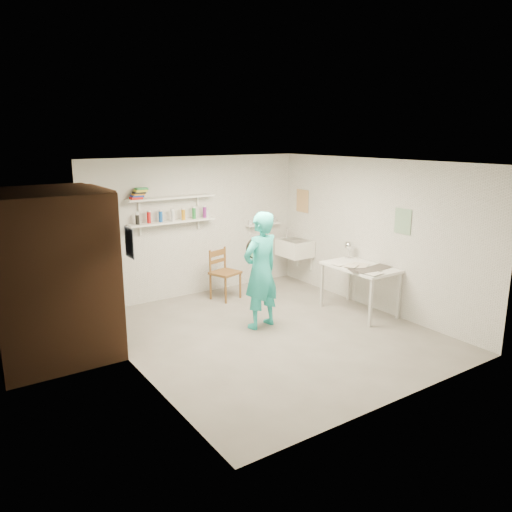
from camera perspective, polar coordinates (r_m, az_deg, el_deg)
floor at (r=7.20m, az=1.80°, el=-8.86°), size 4.00×4.50×0.02m
ceiling at (r=6.66m, az=1.96°, el=10.76°), size 4.00×4.50×0.02m
wall_back at (r=8.72m, az=-6.87°, el=3.36°), size 4.00×0.02×2.40m
wall_front at (r=5.23m, az=16.56°, el=-4.14°), size 4.00×0.02×2.40m
wall_left at (r=5.91m, az=-14.13°, el=-1.94°), size 0.02×4.50×2.40m
wall_right at (r=8.14m, az=13.43°, el=2.35°), size 0.02×4.50×2.40m
doorway_recess at (r=6.94m, az=-16.88°, el=-1.53°), size 0.02×0.90×2.00m
corridor_box at (r=6.76m, az=-22.64°, el=-1.96°), size 1.40×1.50×2.10m
door_lintel at (r=6.75m, az=-17.34°, el=7.13°), size 0.06×1.05×0.10m
door_jamb_near at (r=6.48m, az=-15.38°, el=-2.48°), size 0.06×0.10×2.00m
door_jamb_far at (r=7.41m, az=-17.90°, el=-0.65°), size 0.06×0.10×2.00m
shelf_lower at (r=8.36m, az=-9.53°, el=3.88°), size 1.50×0.22×0.03m
shelf_upper at (r=8.31m, az=-9.64°, el=6.59°), size 1.50×0.22×0.03m
ledge_shelf at (r=9.34m, az=0.79°, el=3.66°), size 0.70×0.14×0.03m
poster_left at (r=5.88m, az=-14.29°, el=1.49°), size 0.01×0.28×0.36m
poster_right_a at (r=9.37m, az=5.33°, el=6.28°), size 0.01×0.34×0.42m
poster_right_b at (r=7.72m, az=16.43°, el=3.82°), size 0.01×0.30×0.38m
belfast_sink at (r=9.29m, az=4.46°, el=0.91°), size 0.48×0.60×0.30m
man at (r=7.16m, az=0.55°, el=-1.67°), size 0.68×0.51×1.71m
wall_clock at (r=7.28m, az=-0.17°, el=0.91°), size 0.31×0.09×0.31m
wooden_chair at (r=8.51m, az=-3.53°, el=-1.92°), size 0.53×0.52×0.92m
work_table at (r=8.03m, az=11.71°, el=-3.74°), size 0.69×1.15×0.76m
desk_lamp at (r=8.32m, az=10.57°, el=1.21°), size 0.14×0.14×0.14m
spray_cans at (r=8.35m, az=-9.56°, el=4.55°), size 1.26×0.06×0.17m
book_stack at (r=8.09m, az=-13.24°, el=6.94°), size 0.28×0.14×0.17m
ledge_pots at (r=9.33m, az=0.79°, el=4.02°), size 0.48×0.07×0.09m
papers at (r=7.92m, az=11.85°, el=-0.99°), size 0.30×0.22×0.03m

